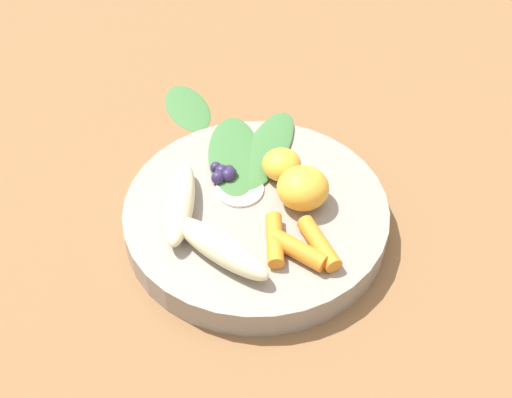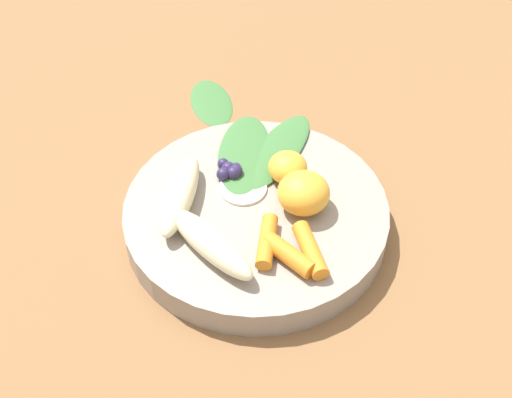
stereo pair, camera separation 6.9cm
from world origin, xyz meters
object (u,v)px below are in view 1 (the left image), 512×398
(banana_peeled_left, at_px, (220,248))
(banana_peeled_right, at_px, (180,202))
(bowl, at_px, (256,217))
(kale_leaf_stray, at_px, (187,107))
(orange_segment_near, at_px, (282,165))

(banana_peeled_left, bearing_deg, banana_peeled_right, 164.04)
(banana_peeled_right, bearing_deg, bowl, 97.68)
(banana_peeled_left, xyz_separation_m, kale_leaf_stray, (0.02, -0.27, -0.04))
(orange_segment_near, bearing_deg, banana_peeled_right, 20.14)
(kale_leaf_stray, bearing_deg, banana_peeled_right, 160.01)
(bowl, height_order, banana_peeled_left, banana_peeled_left)
(bowl, relative_size, banana_peeled_left, 2.39)
(bowl, relative_size, kale_leaf_stray, 2.78)
(banana_peeled_left, height_order, orange_segment_near, orange_segment_near)
(banana_peeled_left, relative_size, kale_leaf_stray, 1.16)
(bowl, bearing_deg, banana_peeled_left, 56.80)
(banana_peeled_right, bearing_deg, orange_segment_near, 119.12)
(kale_leaf_stray, bearing_deg, banana_peeled_left, 168.39)
(bowl, distance_m, banana_peeled_left, 0.08)
(banana_peeled_right, height_order, kale_leaf_stray, banana_peeled_right)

